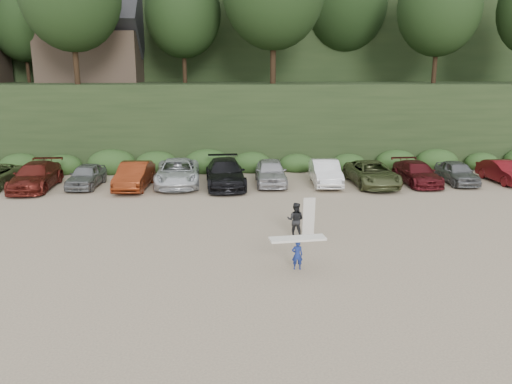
{
  "coord_description": "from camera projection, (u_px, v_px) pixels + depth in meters",
  "views": [
    {
      "loc": [
        -0.57,
        -20.18,
        6.97
      ],
      "look_at": [
        0.64,
        3.0,
        1.3
      ],
      "focal_mm": 35.0,
      "sensor_mm": 36.0,
      "label": 1
    }
  ],
  "objects": [
    {
      "name": "adult_surfer",
      "position": [
        297.0,
        220.0,
        21.26
      ],
      "size": [
        1.23,
        0.78,
        1.8
      ],
      "color": "black",
      "rests_on": "ground"
    },
    {
      "name": "hillside_backdrop",
      "position": [
        232.0,
        30.0,
        53.44
      ],
      "size": [
        90.0,
        41.5,
        28.0
      ],
      "color": "black",
      "rests_on": "ground"
    },
    {
      "name": "parked_cars",
      "position": [
        201.0,
        174.0,
        30.71
      ],
      "size": [
        39.41,
        6.35,
        1.65
      ],
      "color": "#A3A2A7",
      "rests_on": "ground"
    },
    {
      "name": "ground",
      "position": [
        245.0,
        238.0,
        21.26
      ],
      "size": [
        120.0,
        120.0,
        0.0
      ],
      "primitive_type": "plane",
      "color": "tan",
      "rests_on": "ground"
    },
    {
      "name": "child_surfer",
      "position": [
        297.0,
        248.0,
        17.78
      ],
      "size": [
        2.06,
        0.81,
        1.2
      ],
      "color": "navy",
      "rests_on": "ground"
    }
  ]
}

